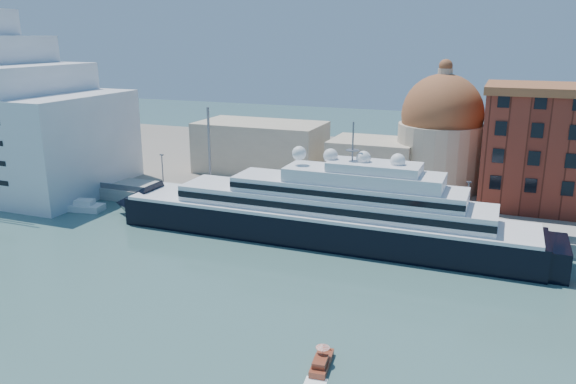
% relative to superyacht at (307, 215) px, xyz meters
% --- Properties ---
extents(ground, '(400.00, 400.00, 0.00)m').
position_rel_superyacht_xyz_m(ground, '(-4.35, -23.00, -4.19)').
color(ground, '#38615F').
rests_on(ground, ground).
extents(quay, '(180.00, 10.00, 2.50)m').
position_rel_superyacht_xyz_m(quay, '(-4.35, 11.00, -2.94)').
color(quay, gray).
rests_on(quay, ground).
extents(land, '(260.00, 72.00, 2.00)m').
position_rel_superyacht_xyz_m(land, '(-4.35, 52.00, -3.19)').
color(land, slate).
rests_on(land, ground).
extents(quay_fence, '(180.00, 0.10, 1.20)m').
position_rel_superyacht_xyz_m(quay_fence, '(-4.35, 6.50, -1.09)').
color(quay_fence, slate).
rests_on(quay_fence, quay).
extents(superyacht, '(81.26, 11.27, 24.29)m').
position_rel_superyacht_xyz_m(superyacht, '(0.00, 0.00, 0.00)').
color(superyacht, black).
rests_on(superyacht, ground).
extents(service_barge, '(11.43, 5.48, 2.47)m').
position_rel_superyacht_xyz_m(service_barge, '(-48.48, -1.68, -3.48)').
color(service_barge, white).
rests_on(service_barge, ground).
extents(water_taxi, '(2.30, 5.36, 2.47)m').
position_rel_superyacht_xyz_m(water_taxi, '(14.76, -36.60, -3.60)').
color(water_taxi, maroon).
rests_on(water_taxi, ground).
extents(church, '(66.00, 18.00, 25.50)m').
position_rel_superyacht_xyz_m(church, '(2.03, 34.72, 6.72)').
color(church, beige).
rests_on(church, land).
extents(lamp_posts, '(120.80, 2.40, 18.00)m').
position_rel_superyacht_xyz_m(lamp_posts, '(-17.02, 9.27, 5.65)').
color(lamp_posts, slate).
rests_on(lamp_posts, quay).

